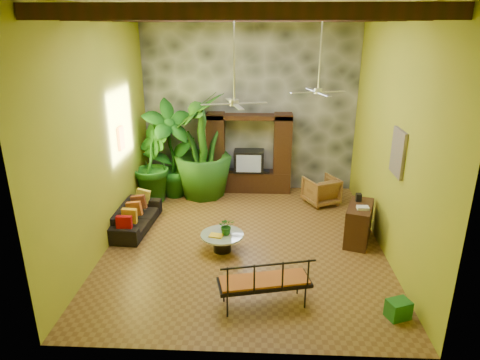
# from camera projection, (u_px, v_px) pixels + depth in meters

# --- Properties ---
(ground) EXTENTS (7.00, 7.00, 0.00)m
(ground) POSITION_uv_depth(u_px,v_px,m) (245.00, 241.00, 9.68)
(ground) COLOR brown
(ground) RESTS_ON ground
(ceiling) EXTENTS (6.00, 7.00, 0.02)m
(ceiling) POSITION_uv_depth(u_px,v_px,m) (246.00, 3.00, 7.97)
(ceiling) COLOR silver
(ceiling) RESTS_ON back_wall
(back_wall) EXTENTS (6.00, 0.02, 5.00)m
(back_wall) POSITION_uv_depth(u_px,v_px,m) (250.00, 104.00, 12.11)
(back_wall) COLOR gold
(back_wall) RESTS_ON ground
(left_wall) EXTENTS (0.02, 7.00, 5.00)m
(left_wall) POSITION_uv_depth(u_px,v_px,m) (103.00, 132.00, 8.96)
(left_wall) COLOR gold
(left_wall) RESTS_ON ground
(right_wall) EXTENTS (0.02, 7.00, 5.00)m
(right_wall) POSITION_uv_depth(u_px,v_px,m) (392.00, 135.00, 8.69)
(right_wall) COLOR gold
(right_wall) RESTS_ON ground
(stone_accent_wall) EXTENTS (5.98, 0.10, 4.98)m
(stone_accent_wall) POSITION_uv_depth(u_px,v_px,m) (250.00, 104.00, 12.05)
(stone_accent_wall) COLOR #393D41
(stone_accent_wall) RESTS_ON ground
(ceiling_beams) EXTENTS (5.95, 5.36, 0.22)m
(ceiling_beams) POSITION_uv_depth(u_px,v_px,m) (246.00, 15.00, 8.04)
(ceiling_beams) COLOR black
(ceiling_beams) RESTS_ON ceiling
(entertainment_center) EXTENTS (2.40, 0.55, 2.30)m
(entertainment_center) POSITION_uv_depth(u_px,v_px,m) (249.00, 159.00, 12.30)
(entertainment_center) COLOR black
(entertainment_center) RESTS_ON ground
(ceiling_fan_front) EXTENTS (1.28, 1.28, 1.86)m
(ceiling_fan_front) POSITION_uv_depth(u_px,v_px,m) (234.00, 92.00, 8.15)
(ceiling_fan_front) COLOR silver
(ceiling_fan_front) RESTS_ON ceiling
(ceiling_fan_back) EXTENTS (1.28, 1.28, 1.86)m
(ceiling_fan_back) POSITION_uv_depth(u_px,v_px,m) (319.00, 82.00, 9.57)
(ceiling_fan_back) COLOR silver
(ceiling_fan_back) RESTS_ON ceiling
(wall_art_mask) EXTENTS (0.06, 0.32, 0.55)m
(wall_art_mask) POSITION_uv_depth(u_px,v_px,m) (121.00, 138.00, 10.03)
(wall_art_mask) COLOR gold
(wall_art_mask) RESTS_ON left_wall
(wall_art_painting) EXTENTS (0.06, 0.70, 0.90)m
(wall_art_painting) POSITION_uv_depth(u_px,v_px,m) (398.00, 153.00, 8.20)
(wall_art_painting) COLOR teal
(wall_art_painting) RESTS_ON right_wall
(sofa) EXTENTS (0.89, 1.98, 0.56)m
(sofa) POSITION_uv_depth(u_px,v_px,m) (135.00, 217.00, 10.22)
(sofa) COLOR black
(sofa) RESTS_ON ground
(wicker_armchair) EXTENTS (1.08, 1.09, 0.75)m
(wicker_armchair) POSITION_uv_depth(u_px,v_px,m) (321.00, 191.00, 11.59)
(wicker_armchair) COLOR olive
(wicker_armchair) RESTS_ON ground
(tall_plant_a) EXTENTS (1.74, 1.58, 2.74)m
(tall_plant_a) POSITION_uv_depth(u_px,v_px,m) (171.00, 150.00, 11.75)
(tall_plant_a) COLOR #185817
(tall_plant_a) RESTS_ON ground
(tall_plant_b) EXTENTS (1.23, 1.39, 2.13)m
(tall_plant_b) POSITION_uv_depth(u_px,v_px,m) (151.00, 163.00, 11.63)
(tall_plant_b) COLOR #1D5C18
(tall_plant_b) RESTS_ON ground
(tall_plant_c) EXTENTS (1.76, 1.76, 2.92)m
(tall_plant_c) POSITION_uv_depth(u_px,v_px,m) (202.00, 146.00, 11.78)
(tall_plant_c) COLOR #205616
(tall_plant_c) RESTS_ON ground
(coffee_table) EXTENTS (0.92, 0.92, 0.40)m
(coffee_table) POSITION_uv_depth(u_px,v_px,m) (222.00, 240.00, 9.18)
(coffee_table) COLOR black
(coffee_table) RESTS_ON ground
(centerpiece_plant) EXTENTS (0.39, 0.36, 0.38)m
(centerpiece_plant) POSITION_uv_depth(u_px,v_px,m) (227.00, 226.00, 9.07)
(centerpiece_plant) COLOR #21621A
(centerpiece_plant) RESTS_ON coffee_table
(yellow_tray) EXTENTS (0.32, 0.26, 0.03)m
(yellow_tray) POSITION_uv_depth(u_px,v_px,m) (216.00, 236.00, 9.04)
(yellow_tray) COLOR gold
(yellow_tray) RESTS_ON coffee_table
(iron_bench) EXTENTS (1.67, 0.92, 0.57)m
(iron_bench) POSITION_uv_depth(u_px,v_px,m) (264.00, 281.00, 7.23)
(iron_bench) COLOR black
(iron_bench) RESTS_ON ground
(side_console) EXTENTS (0.82, 1.19, 0.87)m
(side_console) POSITION_uv_depth(u_px,v_px,m) (359.00, 223.00, 9.54)
(side_console) COLOR #351D11
(side_console) RESTS_ON ground
(green_bin) EXTENTS (0.45, 0.39, 0.32)m
(green_bin) POSITION_uv_depth(u_px,v_px,m) (398.00, 309.00, 7.11)
(green_bin) COLOR #1D6D2C
(green_bin) RESTS_ON ground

